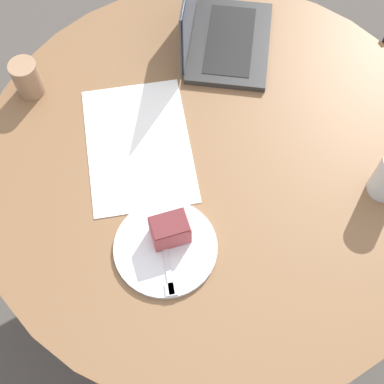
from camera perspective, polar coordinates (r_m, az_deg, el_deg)
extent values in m
plane|color=#4C4742|center=(1.98, 1.70, -7.26)|extent=(12.00, 12.00, 0.00)
cylinder|color=brown|center=(1.97, 1.71, -7.16)|extent=(0.60, 0.60, 0.02)
cylinder|color=brown|center=(1.63, 2.05, -2.89)|extent=(0.12, 0.12, 0.70)
cylinder|color=brown|center=(1.31, 2.56, 3.63)|extent=(1.16, 1.16, 0.03)
cube|color=black|center=(2.10, 16.92, 8.09)|extent=(0.05, 0.05, 0.44)
cube|color=white|center=(1.31, -5.74, 5.05)|extent=(0.44, 0.39, 0.00)
cylinder|color=silver|center=(1.18, -2.84, -5.95)|extent=(0.23, 0.23, 0.01)
cube|color=#B74C51|center=(1.16, -2.38, -4.09)|extent=(0.10, 0.10, 0.07)
cube|color=maroon|center=(1.13, -2.45, -3.41)|extent=(0.09, 0.10, 0.00)
cube|color=silver|center=(1.17, -2.74, -6.94)|extent=(0.16, 0.09, 0.00)
cube|color=silver|center=(1.14, -2.22, -10.33)|extent=(0.04, 0.04, 0.00)
cylinder|color=#997556|center=(1.43, -17.19, 11.52)|extent=(0.07, 0.07, 0.10)
cube|color=#2D2D2D|center=(1.50, 4.05, 15.62)|extent=(0.33, 0.27, 0.02)
cube|color=black|center=(1.49, 4.07, 15.87)|extent=(0.26, 0.17, 0.00)
cube|color=#2D2D2D|center=(1.42, -0.36, 19.12)|extent=(0.29, 0.06, 0.21)
cube|color=black|center=(1.42, -0.20, 19.11)|extent=(0.27, 0.06, 0.19)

